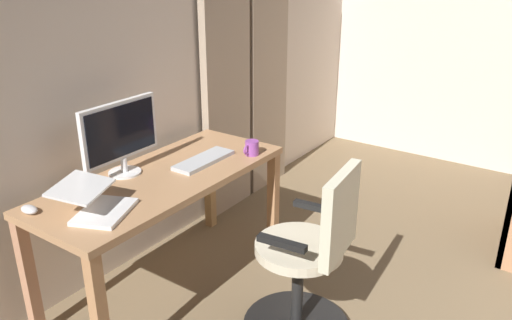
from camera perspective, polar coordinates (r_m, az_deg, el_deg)
name	(u,v)px	position (r m, az deg, el deg)	size (l,w,h in m)	color
back_room_partition	(161,55)	(3.37, -10.55, 11.45)	(5.07, 0.10, 2.53)	beige
curtain_left_panel	(268,48)	(4.14, 1.34, 12.40)	(0.49, 0.06, 2.34)	tan
curtain_right_panel	(226,58)	(3.71, -3.37, 11.23)	(0.50, 0.06, 2.34)	tan
desk	(164,191)	(2.91, -10.20, -3.39)	(1.50, 0.62, 0.73)	tan
office_chair	(309,262)	(2.59, 5.97, -11.27)	(0.56, 0.56, 0.96)	black
computer_monitor	(121,134)	(2.86, -14.86, 2.84)	(0.50, 0.18, 0.41)	white
computer_keyboard	(204,160)	(3.01, -5.83, -0.01)	(0.41, 0.14, 0.02)	#B7BCC1
laptop	(96,203)	(2.52, -17.41, -4.56)	(0.39, 0.41, 0.15)	white
computer_mouse	(29,209)	(2.64, -23.94, -5.06)	(0.06, 0.10, 0.04)	silver
mug_coffee	(252,148)	(3.09, -0.50, 1.35)	(0.13, 0.08, 0.09)	purple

